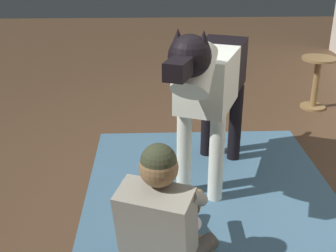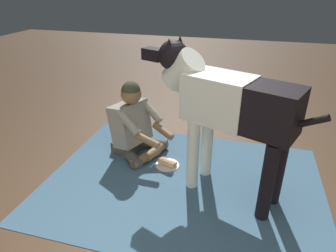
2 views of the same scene
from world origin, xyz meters
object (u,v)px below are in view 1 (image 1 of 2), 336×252
(person_sitting_on_floor, at_px, (160,221))
(hot_dog_on_plate, at_px, (184,221))
(large_dog, at_px, (210,82))
(round_side_table, at_px, (316,79))

(person_sitting_on_floor, xyz_separation_m, hot_dog_on_plate, (-0.41, 0.16, -0.30))
(large_dog, xyz_separation_m, round_side_table, (-1.56, 1.40, -0.48))
(hot_dog_on_plate, xyz_separation_m, round_side_table, (-2.10, 1.61, 0.31))
(hot_dog_on_plate, distance_m, round_side_table, 2.67)
(person_sitting_on_floor, xyz_separation_m, round_side_table, (-2.51, 1.77, 0.01))
(round_side_table, bearing_deg, hot_dog_on_plate, -37.42)
(person_sitting_on_floor, relative_size, round_side_table, 1.40)
(large_dog, bearing_deg, round_side_table, 138.28)
(hot_dog_on_plate, bearing_deg, large_dog, 158.29)
(large_dog, relative_size, hot_dog_on_plate, 6.18)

